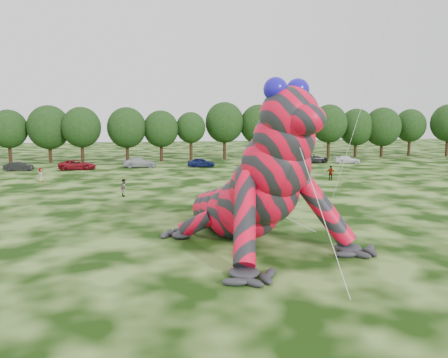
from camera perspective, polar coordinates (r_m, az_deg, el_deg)
ground at (r=23.14m, az=8.44°, el=-11.74°), size 240.00×240.00×0.00m
inflatable_gecko at (r=28.12m, az=1.60°, el=2.31°), size 23.16×24.84×9.96m
tree_4 at (r=82.48m, az=-26.27°, el=5.01°), size 6.22×5.60×9.06m
tree_5 at (r=80.66m, az=-21.87°, el=5.47°), size 7.16×6.44×9.80m
tree_6 at (r=78.02m, az=-18.09°, el=5.47°), size 6.52×5.86×9.49m
tree_7 at (r=77.49m, az=-12.57°, el=5.66°), size 6.68×6.01×9.48m
tree_8 at (r=77.68m, az=-8.21°, el=5.58°), size 6.14×5.53×8.94m
tree_9 at (r=78.42m, az=-4.35°, el=5.56°), size 5.27×4.74×8.68m
tree_10 at (r=80.51m, az=0.07°, el=6.30°), size 7.09×6.38×10.50m
tree_11 at (r=81.54m, az=4.56°, el=6.15°), size 7.01×6.31×10.07m
tree_12 at (r=82.95m, az=8.82°, el=5.73°), size 5.99×5.39×8.97m
tree_13 at (r=84.96m, az=13.53°, el=6.05°), size 6.83×6.15×10.13m
tree_14 at (r=89.13m, az=16.85°, el=5.78°), size 6.82×6.14×9.40m
tree_15 at (r=90.70m, az=19.96°, el=5.75°), size 7.17×6.45×9.63m
tree_16 at (r=95.74m, az=23.10°, el=5.61°), size 6.26×5.63×9.37m
tree_17 at (r=97.27m, az=27.21°, el=5.66°), size 6.98×6.28×10.30m
car_1 at (r=70.17m, az=-25.25°, el=1.49°), size 4.06×1.59×1.32m
car_2 at (r=68.54m, az=-18.58°, el=1.78°), size 5.51×2.75×1.50m
car_3 at (r=69.25m, az=-10.93°, el=2.12°), size 5.20×2.27×1.49m
car_4 at (r=68.44m, az=-3.00°, el=2.18°), size 4.47×2.19×1.47m
car_5 at (r=71.38m, az=4.03°, el=2.41°), size 4.61×2.23×1.46m
car_6 at (r=76.32m, az=11.54°, el=2.65°), size 5.72×3.21×1.51m
car_7 at (r=76.74m, az=15.77°, el=2.45°), size 4.57×2.45×1.26m
spectator_5 at (r=38.95m, az=1.43°, el=-2.17°), size 1.63×1.29×1.73m
spectator_1 at (r=44.41m, az=-12.92°, el=-1.10°), size 0.69×0.87×1.73m
spectator_3 at (r=55.57m, az=13.74°, el=0.76°), size 1.13×1.00×1.84m
spectator_4 at (r=57.19m, az=-22.79°, el=0.49°), size 0.95×0.99×1.71m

